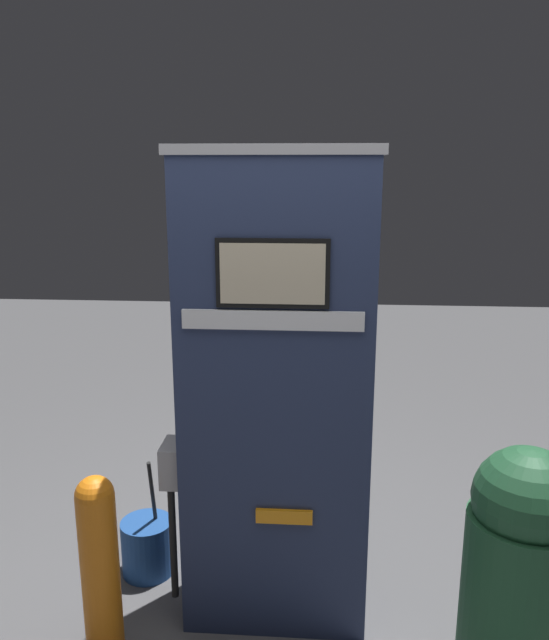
% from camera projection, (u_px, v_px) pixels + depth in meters
% --- Properties ---
extents(ground_plane, '(14.00, 14.00, 0.00)m').
position_uv_depth(ground_plane, '(273.00, 637.00, 2.78)').
color(ground_plane, '#4C4C4F').
extents(gas_pump, '(0.91, 0.44, 2.12)m').
position_uv_depth(gas_pump, '(276.00, 397.00, 2.71)').
color(gas_pump, '#232D4C').
rests_on(gas_pump, ground_plane).
extents(safety_bollard, '(0.16, 0.16, 0.83)m').
position_uv_depth(safety_bollard, '(100.00, 563.00, 2.58)').
color(safety_bollard, orange).
rests_on(safety_bollard, ground_plane).
extents(trash_bin, '(0.44, 0.44, 1.00)m').
position_uv_depth(trash_bin, '(520.00, 564.00, 2.47)').
color(trash_bin, '#1E4C2D').
rests_on(trash_bin, ground_plane).
extents(squeegee_bucket, '(0.26, 0.26, 0.64)m').
position_uv_depth(squeegee_bucket, '(148.00, 546.00, 3.19)').
color(squeegee_bucket, '#1E478C').
rests_on(squeegee_bucket, ground_plane).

